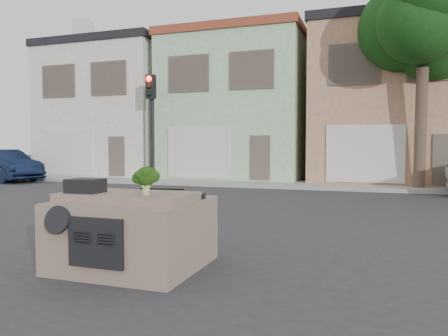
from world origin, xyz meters
The scene contains 12 objects.
ground_plane centered at (0.00, 0.00, 0.00)m, with size 120.00×120.00×0.00m, color #303033.
sidewalk centered at (0.00, 10.50, 0.07)m, with size 40.00×3.00×0.15m, color gray.
townhouse_white centered at (-11.00, 14.50, 3.77)m, with size 7.20×8.20×7.55m, color silver.
townhouse_mint centered at (-3.50, 14.50, 3.77)m, with size 7.20×8.20×7.55m, color #9CCA9A.
townhouse_tan centered at (4.00, 14.50, 3.77)m, with size 7.20×8.20×7.55m, color tan.
navy_sedan centered at (-14.21, 8.35, 0.00)m, with size 1.68×4.83×1.59m, color #0F1A37.
traffic_signal centered at (-6.50, 9.50, 2.55)m, with size 0.40×0.40×5.10m, color black.
tree_near centered at (5.00, 9.80, 4.25)m, with size 4.40×4.00×8.50m, color #153D12.
car_dashboard centered at (0.00, -3.00, 0.56)m, with size 2.00×1.80×1.12m, color #7A6456.
instrument_hump centered at (-0.58, -3.35, 1.22)m, with size 0.48×0.38×0.20m, color black.
wiper_arm centered at (0.28, -2.62, 1.13)m, with size 0.70×0.03×0.02m, color black.
broccoli centered at (0.40, -3.33, 1.32)m, with size 0.33×0.33×0.40m, color black.
Camera 1 is at (3.38, -8.62, 1.81)m, focal length 35.00 mm.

